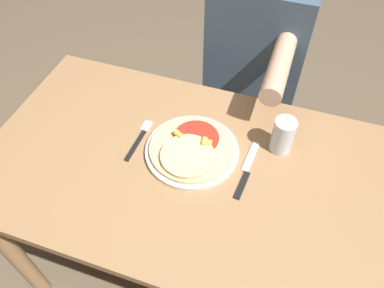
# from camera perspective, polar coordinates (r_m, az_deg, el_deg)

# --- Properties ---
(ground_plane) EXTENTS (8.00, 8.00, 0.00)m
(ground_plane) POSITION_cam_1_polar(r_m,az_deg,el_deg) (1.81, -1.03, -17.99)
(ground_plane) COLOR brown
(dining_table) EXTENTS (1.22, 0.72, 0.78)m
(dining_table) POSITION_cam_1_polar(r_m,az_deg,el_deg) (1.23, -1.44, -6.68)
(dining_table) COLOR #9E754C
(dining_table) RESTS_ON ground_plane
(plate) EXTENTS (0.29, 0.29, 0.01)m
(plate) POSITION_cam_1_polar(r_m,az_deg,el_deg) (1.15, 0.00, -1.05)
(plate) COLOR silver
(plate) RESTS_ON dining_table
(pizza) EXTENTS (0.26, 0.26, 0.04)m
(pizza) POSITION_cam_1_polar(r_m,az_deg,el_deg) (1.14, -0.10, -0.76)
(pizza) COLOR #E0C689
(pizza) RESTS_ON plate
(fork) EXTENTS (0.03, 0.18, 0.00)m
(fork) POSITION_cam_1_polar(r_m,az_deg,el_deg) (1.21, -7.91, 1.03)
(fork) COLOR black
(fork) RESTS_ON dining_table
(knife) EXTENTS (0.03, 0.22, 0.00)m
(knife) POSITION_cam_1_polar(r_m,az_deg,el_deg) (1.13, 8.31, -3.98)
(knife) COLOR black
(knife) RESTS_ON dining_table
(drinking_glass) EXTENTS (0.07, 0.07, 0.12)m
(drinking_glass) POSITION_cam_1_polar(r_m,az_deg,el_deg) (1.16, 13.68, 1.26)
(drinking_glass) COLOR silver
(drinking_glass) RESTS_ON dining_table
(person_diner) EXTENTS (0.37, 0.52, 1.24)m
(person_diner) POSITION_cam_1_polar(r_m,az_deg,el_deg) (1.58, 9.54, 12.02)
(person_diner) COLOR #2D2D38
(person_diner) RESTS_ON ground_plane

